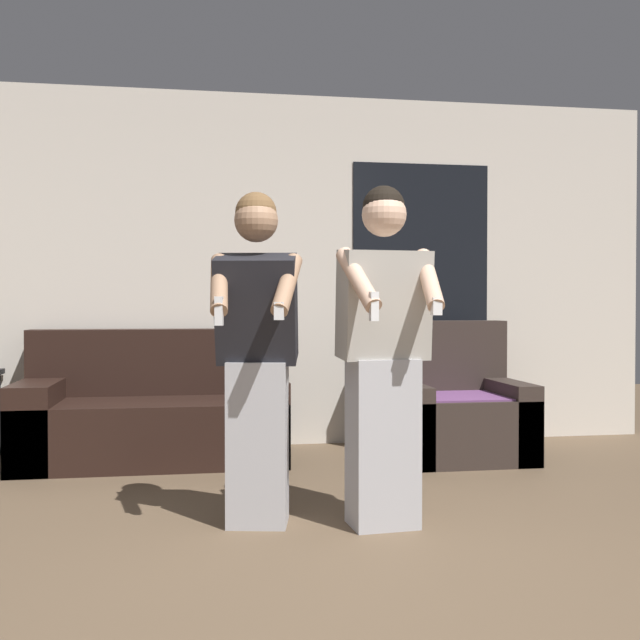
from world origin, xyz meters
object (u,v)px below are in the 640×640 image
person_left (257,356)px  person_right (384,354)px  couch (155,416)px  armchair (454,413)px

person_left → person_right: size_ratio=0.98×
couch → person_left: 1.85m
armchair → person_right: 1.87m
person_left → person_right: person_right is taller
person_left → person_right: 0.62m
armchair → person_right: bearing=-120.3°
couch → person_left: person_left is taller
couch → person_right: size_ratio=1.08×
person_left → armchair: bearing=43.6°
armchair → couch: bearing=173.7°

